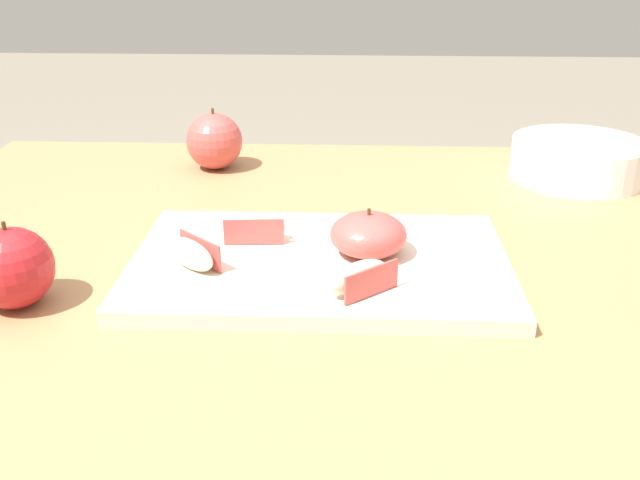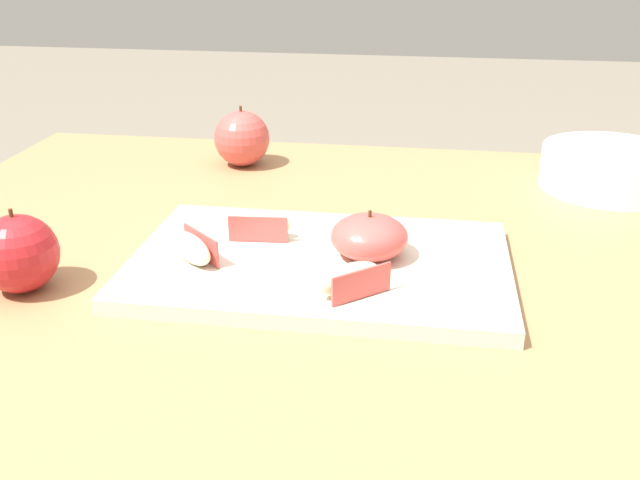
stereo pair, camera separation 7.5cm
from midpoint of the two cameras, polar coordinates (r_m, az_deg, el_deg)
The scene contains 9 objects.
dining_table at distance 0.84m, azimuth 5.56°, elevation -8.76°, with size 1.18×0.93×0.76m.
cutting_board at distance 0.77m, azimuth 2.82°, elevation -2.01°, with size 0.40×0.25×0.02m.
apple_half_skin_up at distance 0.76m, azimuth 6.76°, elevation 0.20°, with size 0.08×0.08×0.05m.
apple_wedge_front at distance 0.75m, azimuth -7.32°, elevation -0.69°, with size 0.07×0.06×0.03m.
apple_wedge_left at distance 0.80m, azimuth -2.14°, elevation 1.12°, with size 0.07×0.03×0.03m.
apple_wedge_middle at distance 0.69m, azimuth 5.92°, elevation -3.18°, with size 0.07×0.06×0.03m.
whole_apple_pink_lady at distance 1.11m, azimuth -4.25°, elevation 7.99°, with size 0.08×0.08×0.09m.
whole_apple_crimson at distance 0.76m, azimuth -20.20°, elevation -1.08°, with size 0.08×0.08×0.09m.
ceramic_fruit_bowl at distance 1.10m, azimuth 23.90°, elevation 5.25°, with size 0.19×0.19×0.06m.
Camera 2 is at (0.07, -0.70, 1.10)m, focal length 40.44 mm.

